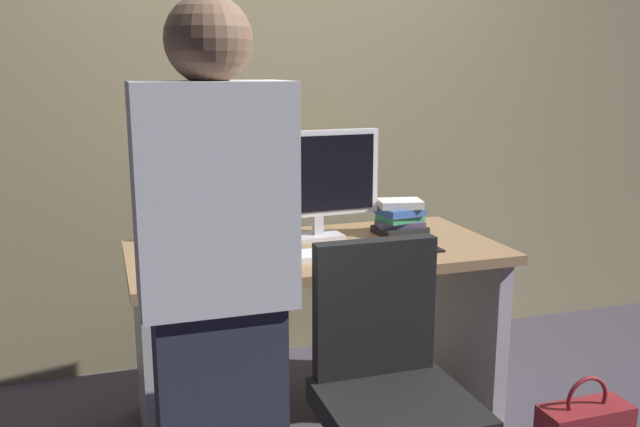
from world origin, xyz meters
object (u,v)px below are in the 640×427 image
(monitor, at_px, (318,178))
(keyboard, at_px, (324,254))
(person_at_desk, at_px, (217,306))
(mouse, at_px, (395,245))
(book_stack, at_px, (400,217))
(cup_by_monitor, at_px, (179,236))
(cell_phone, at_px, (429,247))
(cup_near_keyboard, at_px, (234,255))
(office_chair, at_px, (390,412))
(desk, at_px, (316,302))

(monitor, height_order, keyboard, monitor)
(person_at_desk, distance_m, mouse, 1.07)
(keyboard, bearing_deg, book_stack, 29.59)
(cup_by_monitor, height_order, cell_phone, cup_by_monitor)
(cell_phone, bearing_deg, cup_near_keyboard, 179.72)
(keyboard, height_order, cell_phone, keyboard)
(office_chair, height_order, monitor, monitor)
(mouse, relative_size, book_stack, 0.44)
(desk, bearing_deg, keyboard, -95.78)
(office_chair, bearing_deg, cup_by_monitor, 118.83)
(person_at_desk, relative_size, monitor, 3.03)
(desk, distance_m, monitor, 0.51)
(desk, height_order, cup_by_monitor, cup_by_monitor)
(cup_near_keyboard, bearing_deg, monitor, 38.65)
(desk, xyz_separation_m, cup_near_keyboard, (-0.37, -0.20, 0.28))
(cup_by_monitor, bearing_deg, book_stack, -3.50)
(desk, relative_size, cell_phone, 10.28)
(person_at_desk, bearing_deg, keyboard, 51.62)
(monitor, distance_m, mouse, 0.43)
(person_at_desk, height_order, cup_near_keyboard, person_at_desk)
(monitor, relative_size, mouse, 5.41)
(office_chair, distance_m, book_stack, 1.05)
(desk, bearing_deg, book_stack, 15.32)
(person_at_desk, xyz_separation_m, monitor, (0.59, 0.94, 0.17))
(monitor, bearing_deg, keyboard, -103.63)
(mouse, bearing_deg, office_chair, -115.01)
(cup_near_keyboard, xyz_separation_m, cup_by_monitor, (-0.15, 0.37, -0.01))
(person_at_desk, relative_size, book_stack, 7.29)
(cup_by_monitor, relative_size, book_stack, 0.41)
(mouse, distance_m, cup_by_monitor, 0.87)
(mouse, xyz_separation_m, book_stack, (0.13, 0.23, 0.05))
(person_at_desk, bearing_deg, office_chair, 3.18)
(person_at_desk, bearing_deg, mouse, 39.32)
(cup_near_keyboard, bearing_deg, person_at_desk, -104.92)
(keyboard, bearing_deg, cup_near_keyboard, -171.93)
(keyboard, bearing_deg, cell_phone, -2.79)
(keyboard, distance_m, cell_phone, 0.44)
(mouse, bearing_deg, cup_near_keyboard, -173.19)
(office_chair, distance_m, monitor, 1.08)
(mouse, distance_m, cell_phone, 0.13)
(keyboard, distance_m, cup_near_keyboard, 0.36)
(person_at_desk, distance_m, book_stack, 1.31)
(person_at_desk, bearing_deg, cell_phone, 33.76)
(person_at_desk, xyz_separation_m, keyboard, (0.52, 0.65, -0.08))
(book_stack, bearing_deg, desk, -164.68)
(office_chair, bearing_deg, keyboard, 90.63)
(office_chair, xyz_separation_m, cell_phone, (0.43, 0.61, 0.33))
(mouse, bearing_deg, person_at_desk, -140.68)
(mouse, relative_size, cell_phone, 0.69)
(cup_near_keyboard, relative_size, cup_by_monitor, 1.14)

